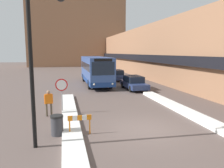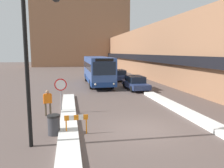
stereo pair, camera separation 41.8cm
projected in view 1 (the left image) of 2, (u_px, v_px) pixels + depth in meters
The scene contains 13 objects.
ground_plane at pixel (145, 130), 10.89m from camera, with size 160.00×160.00×0.00m, color brown.
building_row_right at pixel (150, 52), 35.66m from camera, with size 5.50×60.00×7.63m.
building_backdrop_far at pixel (77, 33), 60.66m from camera, with size 26.00×8.00×18.31m.
snow_bank_left at pixel (70, 118), 12.60m from camera, with size 0.90×13.32×0.19m.
snow_bank_right at pixel (177, 107), 14.85m from camera, with size 0.90×10.73×0.25m.
city_bus at pixel (96, 70), 25.90m from camera, with size 2.55×10.37×3.28m.
parked_car_front at pixel (134, 83), 22.66m from camera, with size 1.79×4.65×1.41m.
parked_car_middle at pixel (116, 75), 30.23m from camera, with size 1.92×4.57×1.42m.
stop_sign at pixel (62, 89), 13.57m from camera, with size 0.76×0.08×2.22m.
street_lamp at pixel (38, 52), 8.40m from camera, with size 1.46×0.36×6.23m.
pedestrian at pixel (49, 101), 13.13m from camera, with size 0.51×0.26×1.58m.
trash_bin at pixel (57, 125), 10.15m from camera, with size 0.59×0.59×0.95m.
construction_barricade at pixel (80, 121), 10.17m from camera, with size 1.10×0.06×0.94m.
Camera 1 is at (-3.88, -9.83, 3.85)m, focal length 35.00 mm.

